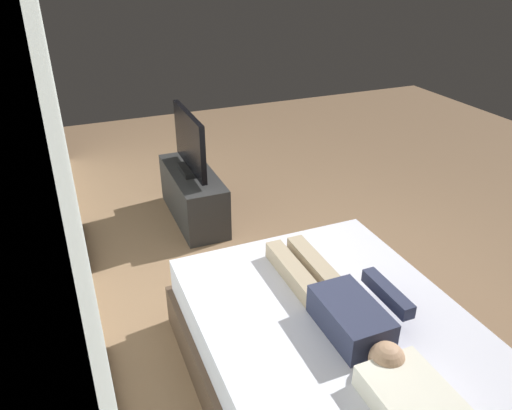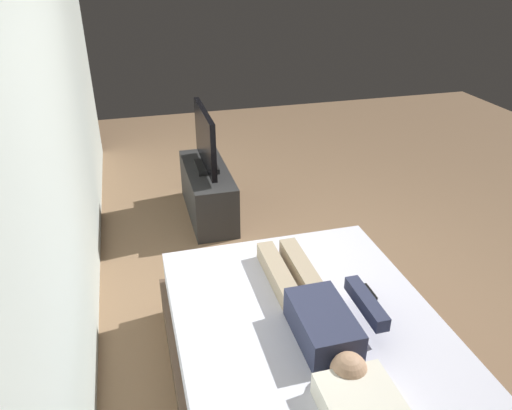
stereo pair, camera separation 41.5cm
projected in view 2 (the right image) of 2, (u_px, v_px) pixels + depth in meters
ground_plane at (304, 300)px, 3.74m from camera, size 10.00×10.00×0.00m
back_wall at (57, 127)px, 3.06m from camera, size 6.40×0.10×2.80m
bed at (309, 362)px, 2.83m from camera, size 1.97×1.55×0.54m
person at (316, 310)px, 2.70m from camera, size 1.26×0.46×0.18m
remote at (369, 292)px, 2.96m from camera, size 0.15×0.04×0.02m
tv_stand at (208, 192)px, 4.83m from camera, size 1.10×0.40×0.50m
tv at (205, 141)px, 4.58m from camera, size 0.88×0.20×0.59m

